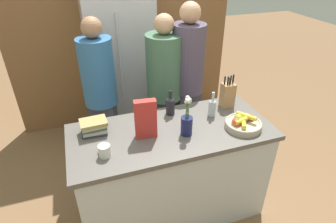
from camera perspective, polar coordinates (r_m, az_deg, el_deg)
The scene contains 15 objects.
ground_plane at distance 2.81m, azimuth 0.62°, elevation -18.81°, with size 14.00×14.00×0.00m, color brown.
kitchen_island at distance 2.49m, azimuth 0.68°, elevation -12.19°, with size 1.60×0.71×0.89m.
back_wall_wood at distance 3.67m, azimuth -9.19°, elevation 17.32°, with size 2.80×0.12×2.60m.
refrigerator at distance 3.41m, azimuth -9.61°, elevation 10.07°, with size 0.74×0.62×1.90m.
fruit_bowl at distance 2.30m, azimuth 15.01°, elevation -2.26°, with size 0.29×0.29×0.11m.
knife_block at distance 2.53m, azimuth 12.01°, elevation 3.36°, with size 0.11×0.09×0.30m.
flower_vase at distance 2.11m, azimuth 3.83°, elevation -2.20°, with size 0.09×0.09×0.33m.
cereal_box at distance 2.06m, azimuth -4.57°, elevation -1.56°, with size 0.17×0.08×0.31m.
coffee_mug at distance 1.98m, azimuth -12.81°, elevation -7.76°, with size 0.08×0.12×0.09m.
book_stack at distance 2.22m, azimuth -14.81°, elevation -3.02°, with size 0.21×0.16×0.11m.
bottle_oil at distance 2.38m, azimuth 8.97°, elevation 0.99°, with size 0.06×0.06×0.22m.
bottle_vinegar at distance 2.37m, azimuth 0.47°, elevation 1.37°, with size 0.08×0.08×0.22m.
person_at_sink at distance 2.83m, azimuth -13.60°, elevation 4.15°, with size 0.32×0.32×1.62m.
person_in_blue at distance 2.87m, azimuth -0.72°, elevation 5.28°, with size 0.36×0.36×1.61m.
person_in_red_tee at distance 2.89m, azimuth 4.02°, elevation 6.86°, with size 0.32×0.32×1.71m.
Camera 1 is at (-0.61, -1.70, 2.16)m, focal length 30.00 mm.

